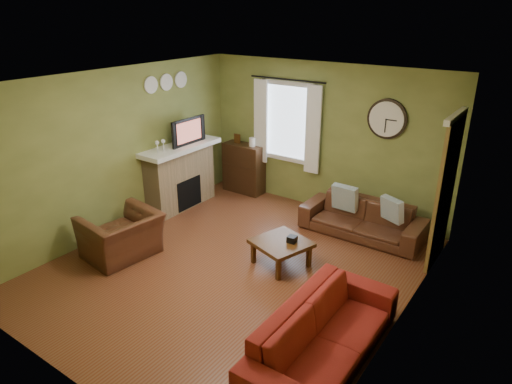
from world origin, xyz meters
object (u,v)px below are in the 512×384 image
Objects in this scene: sofa_red at (324,334)px; coffee_table at (281,253)px; sofa_brown at (362,219)px; armchair at (122,236)px; bookshelf at (244,168)px.

sofa_red is 3.04× the size of coffee_table.
armchair is (-2.62, -2.66, 0.05)m from sofa_brown.
sofa_brown is 1.64m from coffee_table.
armchair is (-3.41, 0.22, 0.02)m from sofa_red.
sofa_brown is at bearing 69.64° from coffee_table.
armchair is at bearing -151.18° from coffee_table.
sofa_red reaches higher than sofa_brown.
sofa_red is 3.42m from armchair.
armchair reaches higher than coffee_table.
bookshelf reaches higher than coffee_table.
sofa_brown is at bearing -8.94° from bookshelf.
bookshelf reaches higher than armchair.
bookshelf is 4.78m from sofa_red.
armchair reaches higher than sofa_red.
sofa_red is 1.92m from coffee_table.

